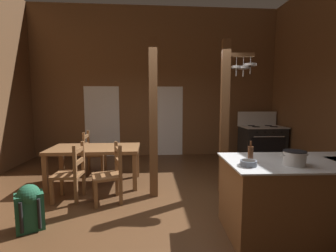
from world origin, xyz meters
name	(u,v)px	position (x,y,z in m)	size (l,w,h in m)	color
ground_plane	(163,213)	(0.00, 0.00, -0.05)	(7.89, 8.01, 0.10)	#4C301C
wall_back	(156,83)	(0.00, 3.67, 2.16)	(7.89, 0.14, 4.32)	brown
glazed_door_back_left	(102,122)	(-1.60, 3.60, 1.02)	(1.00, 0.01, 2.05)	white
glazed_panel_back_right	(169,121)	(0.35, 3.60, 1.02)	(0.84, 0.01, 2.05)	white
kitchen_island	(314,198)	(1.80, -0.78, 0.46)	(2.19, 1.04, 0.93)	brown
stove_range	(262,142)	(2.91, 2.89, 0.48)	(1.15, 0.83, 1.32)	black
support_post_with_pot_rack	(227,112)	(1.14, 0.62, 1.45)	(0.60, 0.24, 2.67)	brown
support_post_center	(153,119)	(-0.14, 0.56, 1.33)	(0.14, 0.14, 2.67)	brown
dining_table	(95,152)	(-1.27, 1.21, 0.65)	(1.70, 0.90, 0.74)	brown
ladderback_chair_near_window	(71,173)	(-1.50, 0.49, 0.45)	(0.46, 0.46, 0.95)	brown
ladderback_chair_by_post	(93,153)	(-1.50, 1.99, 0.45)	(0.44, 0.44, 0.95)	brown
ladderback_chair_at_table_end	(110,174)	(-0.85, 0.38, 0.45)	(0.55, 0.55, 0.95)	brown
backpack	(29,206)	(-1.73, -0.41, 0.31)	(0.39, 0.38, 0.60)	#1E5138
stockpot_on_counter	(295,158)	(1.42, -0.94, 1.01)	(0.31, 0.24, 0.16)	silver
mixing_bowl_on_counter	(248,163)	(0.89, -0.94, 0.96)	(0.18, 0.18, 0.06)	slate
bottle_tall_on_counter	(250,154)	(0.98, -0.78, 1.03)	(0.06, 0.06, 0.25)	#56331E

